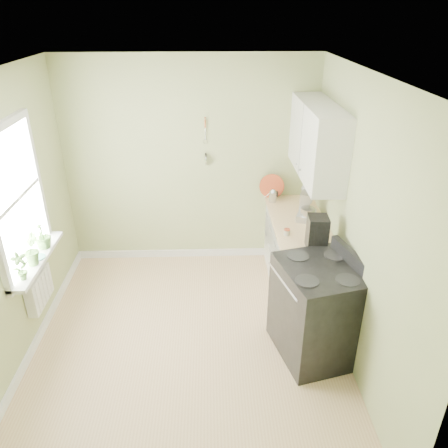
{
  "coord_description": "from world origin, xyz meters",
  "views": [
    {
      "loc": [
        0.25,
        -3.53,
        3.19
      ],
      "look_at": [
        0.39,
        0.55,
        1.12
      ],
      "focal_mm": 35.0,
      "sensor_mm": 36.0,
      "label": 1
    }
  ],
  "objects_px": {
    "stove": "(317,310)",
    "coffee_maker": "(317,233)",
    "stand_mixer": "(307,205)",
    "kettle": "(273,195)"
  },
  "relations": [
    {
      "from": "stove",
      "to": "coffee_maker",
      "type": "xyz_separation_m",
      "value": [
        0.06,
        0.52,
        0.57
      ]
    },
    {
      "from": "stand_mixer",
      "to": "kettle",
      "type": "relative_size",
      "value": 2.22
    },
    {
      "from": "kettle",
      "to": "coffee_maker",
      "type": "distance_m",
      "value": 1.24
    },
    {
      "from": "stand_mixer",
      "to": "kettle",
      "type": "height_order",
      "value": "stand_mixer"
    },
    {
      "from": "stove",
      "to": "kettle",
      "type": "xyz_separation_m",
      "value": [
        -0.23,
        1.72,
        0.49
      ]
    },
    {
      "from": "coffee_maker",
      "to": "stove",
      "type": "bearing_deg",
      "value": -96.64
    },
    {
      "from": "coffee_maker",
      "to": "stand_mixer",
      "type": "bearing_deg",
      "value": 86.71
    },
    {
      "from": "stove",
      "to": "kettle",
      "type": "distance_m",
      "value": 1.8
    },
    {
      "from": "stove",
      "to": "kettle",
      "type": "relative_size",
      "value": 6.46
    },
    {
      "from": "stand_mixer",
      "to": "coffee_maker",
      "type": "distance_m",
      "value": 0.71
    }
  ]
}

